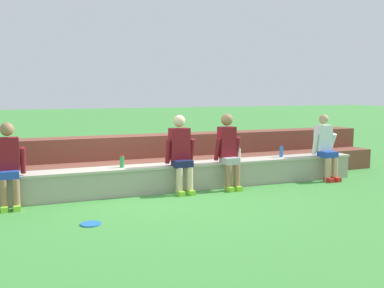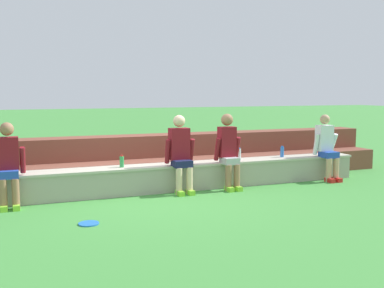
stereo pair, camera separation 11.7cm
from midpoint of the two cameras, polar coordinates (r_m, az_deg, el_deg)
ground_plane at (r=7.90m, az=-3.82°, el=-6.29°), size 80.00×80.00×0.00m
stone_seating_wall at (r=8.07m, az=-4.34°, el=-4.20°), size 8.23×0.50×0.47m
brick_bleachers at (r=9.12m, az=-6.44°, el=-2.24°), size 10.70×1.15×0.88m
person_far_left at (r=7.40m, az=-21.62°, el=-2.24°), size 0.49×0.47×1.30m
person_left_of_center at (r=7.90m, az=-1.02°, el=-0.99°), size 0.53×0.51×1.35m
person_center at (r=8.25m, az=5.00°, el=-0.69°), size 0.48×0.51×1.36m
person_right_of_center at (r=9.44m, az=16.88°, el=-0.26°), size 0.49×0.53×1.31m
water_bottle_center_gap at (r=7.87m, az=-8.37°, el=-2.18°), size 0.08×0.08×0.21m
water_bottle_mid_left at (r=8.58m, az=6.28°, el=-1.29°), size 0.08×0.08×0.25m
water_bottle_near_right at (r=9.17m, az=11.59°, el=-0.97°), size 0.07×0.07×0.22m
frisbee at (r=6.30m, az=-12.28°, el=-9.72°), size 0.27×0.27×0.02m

